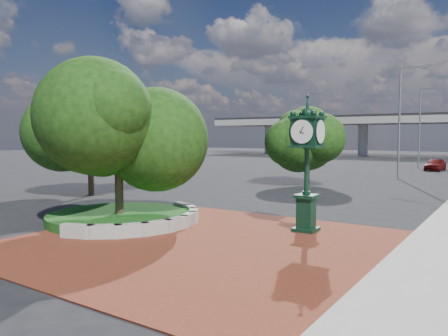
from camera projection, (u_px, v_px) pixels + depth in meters
ground at (214, 237)px, 16.14m from camera, size 200.00×200.00×0.00m
plaza at (197, 242)px, 15.31m from camera, size 12.00×12.00×0.04m
planter_wall at (159, 222)px, 17.63m from camera, size 2.96×6.77×0.54m
grass_bed at (120, 217)px, 18.91m from camera, size 6.10×6.10×0.40m
tree_planter at (118, 136)px, 18.65m from camera, size 5.20×5.20×6.33m
tree_northwest at (90, 130)px, 27.21m from camera, size 5.60×5.60×6.93m
tree_street at (308, 142)px, 33.03m from camera, size 4.40×4.40×5.45m
post_clock at (307, 159)px, 16.76m from camera, size 1.11×1.11×5.20m
parked_car at (435, 164)px, 46.87m from camera, size 1.97×4.06×1.34m
street_lamp_near at (402, 114)px, 37.35m from camera, size 2.15×0.28×9.57m
street_lamp_far at (422, 122)px, 49.81m from camera, size 2.04×0.37×9.11m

